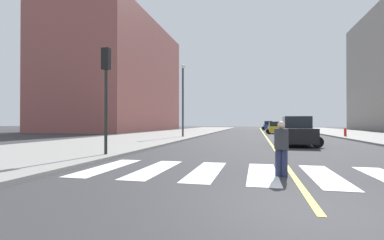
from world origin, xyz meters
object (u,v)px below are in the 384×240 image
object	(u,v)px
pedestrian_crossing	(281,146)
fire_hydrant	(345,132)
car_yellow_second	(275,128)
traffic_light_far_corner	(106,80)
car_black_nearest	(297,132)
car_white_fourth	(294,127)
car_blue_third	(268,126)
street_lamp	(183,94)

from	to	relation	value
pedestrian_crossing	fire_hydrant	distance (m)	25.74
car_yellow_second	traffic_light_far_corner	xyz separation A→B (m)	(-9.41, -30.91, 2.78)
traffic_light_far_corner	pedestrian_crossing	size ratio (longest dim) A/B	2.98
car_black_nearest	pedestrian_crossing	world-z (taller)	car_black_nearest
car_white_fourth	traffic_light_far_corner	xyz separation A→B (m)	(-12.92, -37.03, 2.79)
car_black_nearest	fire_hydrant	xyz separation A→B (m)	(6.57, 12.39, -0.37)
car_blue_third	fire_hydrant	xyz separation A→B (m)	(6.70, -31.31, -0.32)
car_white_fourth	street_lamp	bearing A→B (deg)	57.60
fire_hydrant	street_lamp	bearing A→B (deg)	-164.44
car_white_fourth	fire_hydrant	size ratio (longest dim) A/B	4.37
car_black_nearest	traffic_light_far_corner	bearing A→B (deg)	43.70
car_white_fourth	traffic_light_far_corner	size ratio (longest dim) A/B	0.79
car_yellow_second	street_lamp	size ratio (longest dim) A/B	0.52
pedestrian_crossing	car_yellow_second	bearing A→B (deg)	-85.20
car_black_nearest	car_blue_third	bearing A→B (deg)	-89.07
car_yellow_second	fire_hydrant	size ratio (longest dim) A/B	4.40
car_black_nearest	car_white_fourth	xyz separation A→B (m)	(3.39, 28.16, -0.15)
pedestrian_crossing	fire_hydrant	world-z (taller)	pedestrian_crossing
car_yellow_second	street_lamp	bearing A→B (deg)	54.33
traffic_light_far_corner	fire_hydrant	world-z (taller)	traffic_light_far_corner
car_yellow_second	traffic_light_far_corner	world-z (taller)	traffic_light_far_corner
car_white_fourth	street_lamp	distance (m)	24.84
car_white_fourth	street_lamp	world-z (taller)	street_lamp
car_blue_third	pedestrian_crossing	distance (m)	55.60
car_black_nearest	car_white_fourth	size ratio (longest dim) A/B	1.18
street_lamp	pedestrian_crossing	bearing A→B (deg)	-67.33
traffic_light_far_corner	street_lamp	distance (m)	16.63
fire_hydrant	traffic_light_far_corner	bearing A→B (deg)	-127.15
fire_hydrant	car_yellow_second	bearing A→B (deg)	124.71
traffic_light_far_corner	street_lamp	bearing A→B (deg)	92.35
traffic_light_far_corner	car_yellow_second	bearing A→B (deg)	73.06
car_black_nearest	fire_hydrant	distance (m)	14.03
traffic_light_far_corner	car_white_fourth	bearing A→B (deg)	70.77
traffic_light_far_corner	car_blue_third	bearing A→B (deg)	79.86
fire_hydrant	car_white_fourth	bearing A→B (deg)	101.42
car_yellow_second	car_blue_third	xyz separation A→B (m)	(-0.01, 21.65, 0.09)
car_black_nearest	car_white_fourth	bearing A→B (deg)	-96.10
car_white_fourth	pedestrian_crossing	bearing A→B (deg)	83.52
car_black_nearest	street_lamp	xyz separation A→B (m)	(-10.21, 7.71, 3.63)
car_black_nearest	street_lamp	size ratio (longest dim) A/B	0.61
car_yellow_second	fire_hydrant	distance (m)	11.75
traffic_light_far_corner	street_lamp	xyz separation A→B (m)	(-0.68, 16.58, 0.99)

